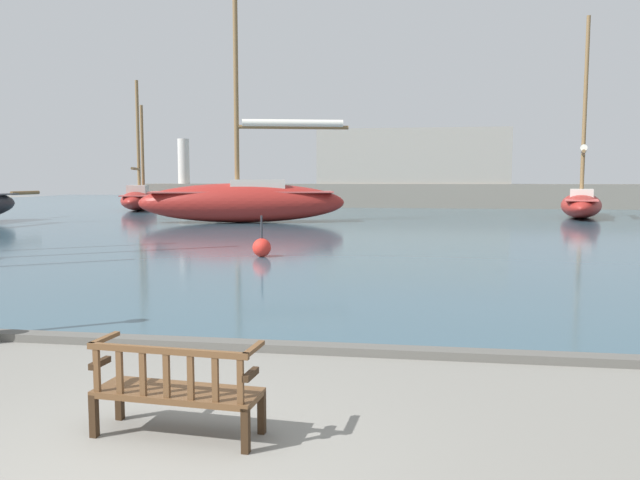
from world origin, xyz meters
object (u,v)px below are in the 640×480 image
sailboat_outer_port (139,198)px  channel_buoy (262,247)px  park_bench (176,389)px  sailboat_mid_port (244,198)px  sailboat_distant_harbor (581,201)px

sailboat_outer_port → channel_buoy: (16.51, -27.07, -0.65)m
park_bench → sailboat_outer_port: sailboat_outer_port is taller
park_bench → sailboat_mid_port: (-7.11, 27.71, 0.93)m
sailboat_mid_port → channel_buoy: size_ratio=13.05×
sailboat_distant_harbor → channel_buoy: size_ratio=9.69×
park_bench → sailboat_outer_port: 44.33m
park_bench → sailboat_distant_harbor: bearing=70.7°
channel_buoy → park_bench: bearing=-79.4°
sailboat_mid_port → sailboat_distant_harbor: sailboat_mid_port is taller
sailboat_mid_port → park_bench: bearing=-75.6°
sailboat_mid_port → channel_buoy: (4.68, -14.70, -1.03)m
sailboat_distant_harbor → sailboat_outer_port: bearing=171.5°
sailboat_outer_port → sailboat_mid_port: bearing=-46.3°
channel_buoy → sailboat_distant_harbor: bearing=56.5°
park_bench → sailboat_outer_port: size_ratio=0.16×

